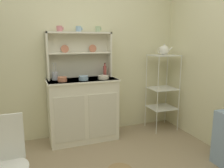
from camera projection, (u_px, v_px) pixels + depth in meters
wall_back at (76, 52)px, 3.25m from camera, size 3.84×0.05×2.50m
hutch_cabinet at (83, 109)px, 3.18m from camera, size 0.98×0.45×0.89m
hutch_shelf_unit at (79, 51)px, 3.17m from camera, size 0.92×0.18×0.65m
bakers_rack at (163, 84)px, 3.53m from camera, size 0.41×0.37×1.20m
wire_chair at (5, 158)px, 1.75m from camera, size 0.36×0.36×0.85m
cup_rose_0 at (60, 29)px, 2.98m from camera, size 0.09×0.08×0.08m
cup_sky_1 at (79, 29)px, 3.07m from camera, size 0.09×0.08×0.08m
cup_sage_2 at (98, 29)px, 3.17m from camera, size 0.08×0.07×0.08m
bowl_mixing_large at (62, 79)px, 2.93m from camera, size 0.12×0.12×0.06m
bowl_floral_medium at (83, 78)px, 3.03m from camera, size 0.13×0.13×0.06m
bowl_cream_small at (103, 77)px, 3.13m from camera, size 0.15×0.15×0.05m
jam_bottle at (105, 71)px, 3.29m from camera, size 0.05×0.05×0.21m
utensil_jar at (55, 76)px, 3.03m from camera, size 0.08×0.08×0.24m
porcelain_teapot at (164, 50)px, 3.42m from camera, size 0.24×0.15×0.17m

